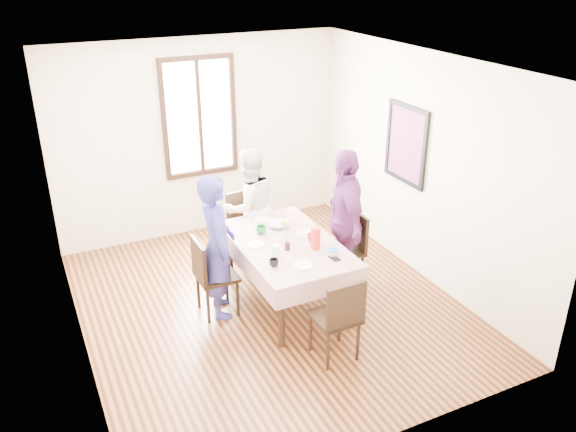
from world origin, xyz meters
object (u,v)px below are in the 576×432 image
(person_far, at_px, (249,207))
(person_right, at_px, (343,220))
(person_left, at_px, (217,246))
(chair_near, at_px, (335,317))
(chair_far, at_px, (249,229))
(chair_right, at_px, (343,251))
(chair_left, at_px, (217,276))
(dining_table, at_px, (286,273))

(person_far, bearing_deg, person_right, 119.30)
(person_left, bearing_deg, chair_near, -138.65)
(chair_near, bearing_deg, chair_far, 88.51)
(person_far, bearing_deg, chair_near, 83.10)
(chair_right, height_order, person_right, person_right)
(chair_right, xyz_separation_m, chair_near, (-0.77, -1.14, 0.00))
(chair_left, xyz_separation_m, chair_far, (0.77, 0.94, 0.00))
(dining_table, height_order, person_left, person_left)
(chair_right, bearing_deg, chair_near, 147.68)
(chair_far, distance_m, chair_near, 2.18)
(dining_table, height_order, person_right, person_right)
(chair_near, bearing_deg, dining_table, 88.51)
(person_far, distance_m, person_right, 1.27)
(dining_table, bearing_deg, person_right, 3.79)
(chair_right, xyz_separation_m, person_left, (-1.52, 0.10, 0.35))
(dining_table, xyz_separation_m, chair_far, (0.00, 1.09, 0.08))
(dining_table, relative_size, person_far, 1.04)
(chair_left, distance_m, person_left, 0.36)
(chair_left, distance_m, chair_near, 1.46)
(chair_left, relative_size, chair_far, 1.00)
(chair_left, distance_m, person_right, 1.57)
(chair_near, distance_m, person_right, 1.42)
(person_far, bearing_deg, chair_far, -96.90)
(chair_left, relative_size, person_right, 0.53)
(person_right, bearing_deg, chair_near, -18.53)
(person_left, height_order, person_right, person_right)
(dining_table, height_order, chair_near, chair_near)
(chair_far, xyz_separation_m, person_left, (-0.75, -0.94, 0.35))
(dining_table, distance_m, person_right, 0.89)
(dining_table, xyz_separation_m, person_left, (-0.75, 0.15, 0.43))
(chair_near, xyz_separation_m, person_right, (0.75, 1.14, 0.40))
(chair_far, bearing_deg, dining_table, 82.63)
(dining_table, bearing_deg, person_far, 90.00)
(person_left, distance_m, person_right, 1.50)
(chair_far, xyz_separation_m, person_far, (0.00, -0.02, 0.31))
(dining_table, relative_size, chair_near, 1.74)
(person_far, xyz_separation_m, person_right, (0.75, -1.02, 0.09))
(chair_near, height_order, person_left, person_left)
(chair_right, height_order, chair_far, same)
(chair_right, distance_m, person_far, 1.32)
(chair_near, relative_size, person_left, 0.56)
(chair_left, distance_m, chair_far, 1.22)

